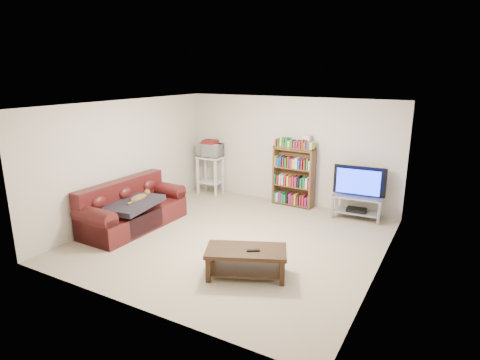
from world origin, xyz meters
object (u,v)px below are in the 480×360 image
Objects in this scene: sofa at (131,211)px; bookshelf at (294,176)px; coffee_table at (246,257)px; tv_stand at (357,203)px.

sofa is 3.57m from bookshelf.
coffee_table is 1.32× the size of tv_stand.
sofa is 1.59× the size of bookshelf.
sofa is 2.12× the size of tv_stand.
sofa reaches higher than coffee_table.
bookshelf is (-0.63, 3.37, 0.39)m from coffee_table.
bookshelf is at bearing 169.61° from tv_stand.
coffee_table is at bearing -76.87° from bookshelf.
sofa is at bearing -149.16° from tv_stand.
coffee_table is at bearing -108.42° from tv_stand.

